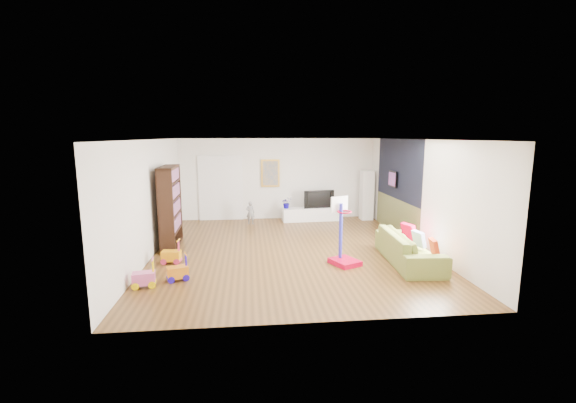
{
  "coord_description": "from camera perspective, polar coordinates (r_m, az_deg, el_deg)",
  "views": [
    {
      "loc": [
        -0.99,
        -9.1,
        2.79
      ],
      "look_at": [
        0.0,
        0.4,
        1.15
      ],
      "focal_mm": 24.0,
      "sensor_mm": 36.0,
      "label": 1
    }
  ],
  "objects": [
    {
      "name": "doorway",
      "position": [
        12.95,
        -9.93,
        1.88
      ],
      "size": [
        1.45,
        0.06,
        2.1
      ],
      "primitive_type": "cube",
      "color": "white",
      "rests_on": "ground"
    },
    {
      "name": "ride_on_orange",
      "position": [
        7.87,
        -16.06,
        -9.39
      ],
      "size": [
        0.45,
        0.35,
        0.52
      ],
      "primitive_type": "cube",
      "rotation": [
        0.0,
        0.0,
        0.32
      ],
      "color": "orange",
      "rests_on": "ground"
    },
    {
      "name": "pillow_center",
      "position": [
        9.04,
        18.82,
        -5.27
      ],
      "size": [
        0.16,
        0.36,
        0.35
      ],
      "primitive_type": "cube",
      "rotation": [
        0.0,
        0.0,
        0.2
      ],
      "color": "silver",
      "rests_on": "sofa"
    },
    {
      "name": "olive_wainscot",
      "position": [
        11.54,
        15.67,
        -2.07
      ],
      "size": [
        0.01,
        3.2,
        1.0
      ],
      "primitive_type": "cube",
      "color": "brown",
      "rests_on": "wall_right"
    },
    {
      "name": "tall_cabinet",
      "position": [
        13.12,
        11.57,
        0.91
      ],
      "size": [
        0.39,
        0.39,
        1.64
      ],
      "primitive_type": "cube",
      "rotation": [
        0.0,
        0.0,
        0.03
      ],
      "color": "white",
      "rests_on": "ground"
    },
    {
      "name": "basketball_hoop",
      "position": [
        8.43,
        8.52,
        -4.4
      ],
      "size": [
        0.73,
        0.78,
        1.49
      ],
      "primitive_type": "cube",
      "rotation": [
        0.0,
        0.0,
        0.43
      ],
      "color": "#BA0128",
      "rests_on": "ground"
    },
    {
      "name": "pillow_left",
      "position": [
        8.48,
        20.85,
        -6.36
      ],
      "size": [
        0.14,
        0.35,
        0.34
      ],
      "primitive_type": "cube",
      "rotation": [
        0.0,
        0.0,
        -0.16
      ],
      "color": "#B53113",
      "rests_on": "sofa"
    },
    {
      "name": "pillow_right",
      "position": [
        9.6,
        17.45,
        -4.32
      ],
      "size": [
        0.22,
        0.41,
        0.4
      ],
      "primitive_type": "cube",
      "rotation": [
        0.0,
        0.0,
        0.31
      ],
      "color": "#BD002B",
      "rests_on": "sofa"
    },
    {
      "name": "ride_on_yellow",
      "position": [
        8.92,
        -16.93,
        -7.12
      ],
      "size": [
        0.42,
        0.29,
        0.53
      ],
      "primitive_type": "cube",
      "rotation": [
        0.0,
        0.0,
        -0.1
      ],
      "color": "orange",
      "rests_on": "ground"
    },
    {
      "name": "painting_back",
      "position": [
        12.89,
        -2.63,
        4.21
      ],
      "size": [
        0.62,
        0.06,
        0.92
      ],
      "primitive_type": "cube",
      "color": "gold",
      "rests_on": "wall_back"
    },
    {
      "name": "floor",
      "position": [
        9.56,
        0.25,
        -7.21
      ],
      "size": [
        6.5,
        7.5,
        0.0
      ],
      "primitive_type": "cube",
      "color": "brown",
      "rests_on": "ground"
    },
    {
      "name": "wall_left",
      "position": [
        9.48,
        -19.67,
        0.44
      ],
      "size": [
        0.0,
        7.5,
        2.7
      ],
      "primitive_type": "cube",
      "color": "white",
      "rests_on": "ground"
    },
    {
      "name": "artwork_right",
      "position": [
        11.54,
        15.24,
        3.23
      ],
      "size": [
        0.04,
        0.56,
        0.46
      ],
      "primitive_type": "cube",
      "color": "#7F3F8C",
      "rests_on": "wall_right"
    },
    {
      "name": "bookshelf",
      "position": [
        10.09,
        -17.05,
        -0.78
      ],
      "size": [
        0.41,
        1.41,
        2.04
      ],
      "primitive_type": "cube",
      "rotation": [
        0.0,
        0.0,
        0.03
      ],
      "color": "black",
      "rests_on": "ground"
    },
    {
      "name": "child",
      "position": [
        12.3,
        -5.6,
        -1.67
      ],
      "size": [
        0.28,
        0.2,
        0.73
      ],
      "primitive_type": "imported",
      "rotation": [
        0.0,
        0.0,
        3.07
      ],
      "color": "gray",
      "rests_on": "ground"
    },
    {
      "name": "ceiling",
      "position": [
        9.15,
        0.26,
        9.19
      ],
      "size": [
        6.5,
        7.5,
        0.0
      ],
      "primitive_type": "cube",
      "color": "white",
      "rests_on": "ground"
    },
    {
      "name": "wall_back",
      "position": [
        12.96,
        -1.53,
        3.36
      ],
      "size": [
        6.5,
        0.0,
        2.7
      ],
      "primitive_type": "cube",
      "color": "silver",
      "rests_on": "ground"
    },
    {
      "name": "sofa",
      "position": [
        9.0,
        17.47,
        -6.54
      ],
      "size": [
        1.05,
        2.35,
        0.67
      ],
      "primitive_type": "imported",
      "rotation": [
        0.0,
        0.0,
        1.51
      ],
      "color": "olive",
      "rests_on": "ground"
    },
    {
      "name": "tv",
      "position": [
        12.77,
        4.49,
        0.42
      ],
      "size": [
        1.03,
        0.28,
        0.59
      ],
      "primitive_type": "imported",
      "rotation": [
        0.0,
        0.0,
        0.14
      ],
      "color": "black",
      "rests_on": "media_console"
    },
    {
      "name": "vase_plant",
      "position": [
        12.61,
        -0.21,
        -0.18
      ],
      "size": [
        0.4,
        0.36,
        0.37
      ],
      "primitive_type": "imported",
      "rotation": [
        0.0,
        0.0,
        0.25
      ],
      "color": "#0D047E",
      "rests_on": "media_console"
    },
    {
      "name": "wall_front",
      "position": [
        5.62,
        4.39,
        -5.11
      ],
      "size": [
        6.5,
        0.0,
        2.7
      ],
      "primitive_type": "cube",
      "color": "white",
      "rests_on": "ground"
    },
    {
      "name": "ride_on_pink",
      "position": [
        7.73,
        -20.63,
        -9.93
      ],
      "size": [
        0.44,
        0.31,
        0.54
      ],
      "primitive_type": "cube",
      "rotation": [
        0.0,
        0.0,
        0.16
      ],
      "color": "#DA599F",
      "rests_on": "ground"
    },
    {
      "name": "media_console",
      "position": [
        12.78,
        3.32,
        -1.89
      ],
      "size": [
        1.88,
        0.58,
        0.43
      ],
      "primitive_type": "cube",
      "rotation": [
        0.0,
        0.0,
        0.06
      ],
      "color": "white",
      "rests_on": "ground"
    },
    {
      "name": "wall_right",
      "position": [
        10.14,
        18.85,
        1.06
      ],
      "size": [
        0.0,
        7.5,
        2.7
      ],
      "primitive_type": "cube",
      "color": "silver",
      "rests_on": "ground"
    },
    {
      "name": "navy_accent",
      "position": [
        11.35,
        15.98,
        4.62
      ],
      "size": [
        0.01,
        3.2,
        1.7
      ],
      "primitive_type": "cube",
      "color": "black",
      "rests_on": "wall_right"
    }
  ]
}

